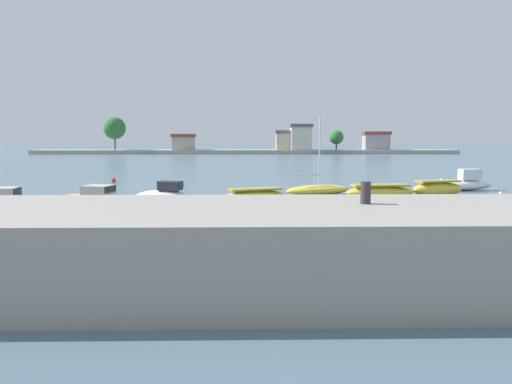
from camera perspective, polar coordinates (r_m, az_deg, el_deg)
The scene contains 14 objects.
ground_plane at distance 24.90m, azimuth -0.95°, elevation -4.36°, with size 400.00×400.00×0.00m, color slate.
seawall_embankment at distance 15.64m, azimuth -0.83°, elevation -6.22°, with size 89.63×6.51×2.49m, color gray.
mooring_bollard at distance 16.53m, azimuth 11.94°, elevation -0.08°, with size 0.32×0.32×0.69m, color #2D2D33.
moored_boat_1 at distance 34.66m, azimuth -17.62°, elevation -0.73°, with size 5.62×3.30×1.40m.
moored_boat_2 at distance 33.87m, azimuth -10.04°, elevation -0.51°, with size 4.17×2.37×1.64m.
moored_boat_3 at distance 34.91m, azimuth -0.13°, elevation -0.43°, with size 4.58×2.70×1.01m.
moored_boat_4 at distance 39.65m, azimuth 6.83°, elevation 0.25°, with size 5.50×3.40×5.95m.
moored_boat_5 at distance 38.44m, azimuth 13.44°, elevation 0.04°, with size 5.19×2.05×1.03m.
moored_boat_6 at distance 40.66m, azimuth 19.29°, elevation 0.34°, with size 4.22×2.21×1.23m.
moored_boat_7 at distance 45.94m, azimuth 21.83°, elevation 0.89°, with size 5.21×1.98×1.76m.
mooring_buoy_0 at distance 43.69m, azimuth 25.30°, elevation -0.12°, with size 0.27×0.27×0.27m, color white.
mooring_buoy_1 at distance 53.47m, azimuth 19.66°, elevation 1.25°, with size 0.32×0.32×0.32m, color white.
mooring_buoy_2 at distance 51.51m, azimuth -15.37°, elevation 1.27°, with size 0.44×0.44×0.44m, color red.
distant_shoreline at distance 120.69m, azimuth -0.76°, elevation 5.26°, with size 97.13×7.11×8.38m.
Camera 1 is at (-0.09, -24.46, 4.68)m, focal length 36.47 mm.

